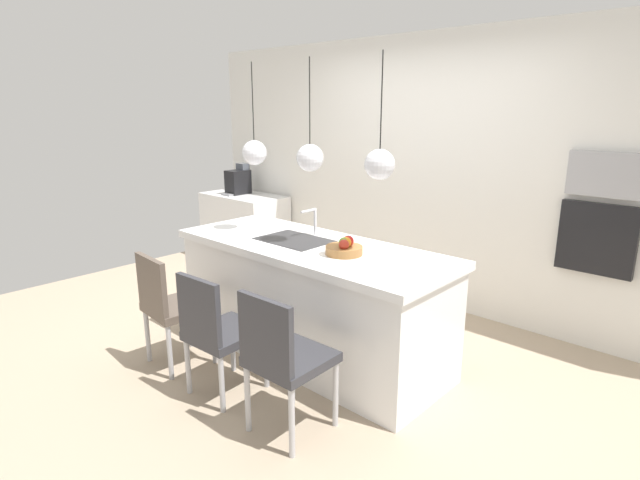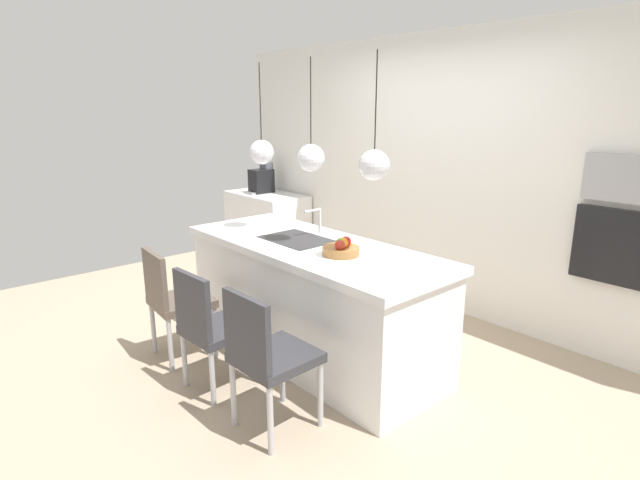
{
  "view_description": "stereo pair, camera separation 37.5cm",
  "coord_description": "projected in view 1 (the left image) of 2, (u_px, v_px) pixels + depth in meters",
  "views": [
    {
      "loc": [
        2.56,
        -2.67,
        1.93
      ],
      "look_at": [
        0.1,
        0.0,
        0.96
      ],
      "focal_mm": 28.22,
      "sensor_mm": 36.0,
      "label": 1
    },
    {
      "loc": [
        2.83,
        -2.4,
        1.93
      ],
      "look_at": [
        0.1,
        0.0,
        0.96
      ],
      "focal_mm": 28.22,
      "sensor_mm": 36.0,
      "label": 2
    }
  ],
  "objects": [
    {
      "name": "microwave",
      "position": [
        606.0,
        174.0,
        3.78
      ],
      "size": [
        0.54,
        0.08,
        0.34
      ],
      "primitive_type": "cube",
      "color": "#9E9EA3",
      "rests_on": "back_wall"
    },
    {
      "name": "coffee_machine",
      "position": [
        238.0,
        181.0,
        6.36
      ],
      "size": [
        0.2,
        0.35,
        0.38
      ],
      "color": "black",
      "rests_on": "side_counter"
    },
    {
      "name": "chair_far",
      "position": [
        283.0,
        355.0,
        2.93
      ],
      "size": [
        0.44,
        0.46,
        0.92
      ],
      "color": "#333338",
      "rests_on": "ground"
    },
    {
      "name": "faucet",
      "position": [
        313.0,
        218.0,
        4.07
      ],
      "size": [
        0.02,
        0.17,
        0.22
      ],
      "color": "silver",
      "rests_on": "kitchen_island"
    },
    {
      "name": "fruit_bowl",
      "position": [
        345.0,
        248.0,
        3.55
      ],
      "size": [
        0.27,
        0.27,
        0.13
      ],
      "color": "#9E6B38",
      "rests_on": "kitchen_island"
    },
    {
      "name": "kitchen_island",
      "position": [
        311.0,
        299.0,
        3.95
      ],
      "size": [
        2.27,
        0.88,
        0.91
      ],
      "color": "white",
      "rests_on": "ground"
    },
    {
      "name": "sink_basin",
      "position": [
        294.0,
        240.0,
        3.95
      ],
      "size": [
        0.56,
        0.4,
        0.02
      ],
      "primitive_type": "cube",
      "color": "#2D2D30",
      "rests_on": "kitchen_island"
    },
    {
      "name": "back_wall",
      "position": [
        427.0,
        173.0,
        4.91
      ],
      "size": [
        6.0,
        0.1,
        2.6
      ],
      "primitive_type": "cube",
      "color": "silver",
      "rests_on": "ground"
    },
    {
      "name": "pendant_light_left",
      "position": [
        254.0,
        153.0,
        4.08
      ],
      "size": [
        0.2,
        0.2,
        0.8
      ],
      "color": "silver"
    },
    {
      "name": "pendant_light_right",
      "position": [
        380.0,
        164.0,
        3.26
      ],
      "size": [
        0.2,
        0.2,
        0.8
      ],
      "color": "silver"
    },
    {
      "name": "side_counter",
      "position": [
        245.0,
        227.0,
        6.44
      ],
      "size": [
        1.1,
        0.6,
        0.85
      ],
      "primitive_type": "cube",
      "color": "white",
      "rests_on": "ground"
    },
    {
      "name": "chair_middle",
      "position": [
        218.0,
        329.0,
        3.36
      ],
      "size": [
        0.44,
        0.48,
        0.88
      ],
      "color": "#333338",
      "rests_on": "ground"
    },
    {
      "name": "floor",
      "position": [
        311.0,
        352.0,
        4.07
      ],
      "size": [
        6.6,
        6.6,
        0.0
      ],
      "primitive_type": "plane",
      "color": "tan",
      "rests_on": "ground"
    },
    {
      "name": "oven",
      "position": [
        597.0,
        239.0,
        3.91
      ],
      "size": [
        0.56,
        0.08,
        0.56
      ],
      "primitive_type": "cube",
      "color": "black",
      "rests_on": "back_wall"
    },
    {
      "name": "pendant_light_center",
      "position": [
        310.0,
        158.0,
        3.67
      ],
      "size": [
        0.2,
        0.2,
        0.8
      ],
      "color": "silver"
    },
    {
      "name": "chair_near",
      "position": [
        170.0,
        303.0,
        3.75
      ],
      "size": [
        0.46,
        0.46,
        0.89
      ],
      "color": "brown",
      "rests_on": "ground"
    }
  ]
}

